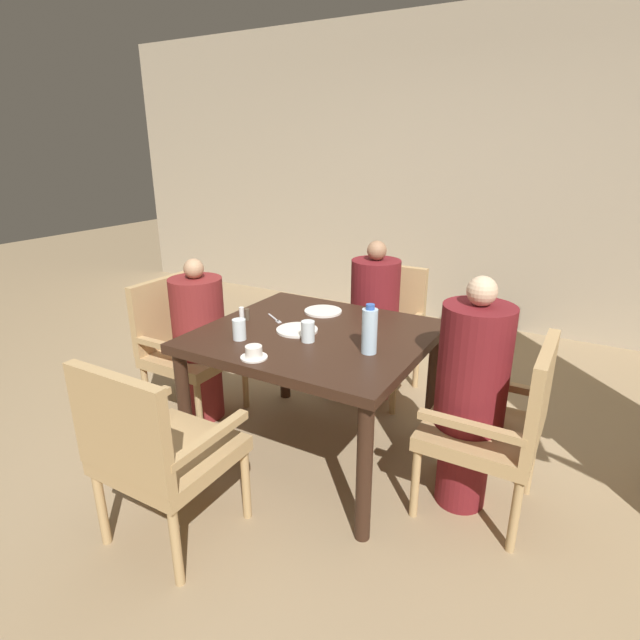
% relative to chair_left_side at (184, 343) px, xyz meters
% --- Properties ---
extents(ground_plane, '(16.00, 16.00, 0.00)m').
position_rel_chair_left_side_xyz_m(ground_plane, '(0.97, 0.00, -0.48)').
color(ground_plane, '#9E8460').
extents(wall_back, '(8.00, 0.06, 2.80)m').
position_rel_chair_left_side_xyz_m(wall_back, '(0.97, 2.67, 0.92)').
color(wall_back, tan).
rests_on(wall_back, ground_plane).
extents(dining_table, '(1.16, 1.06, 0.74)m').
position_rel_chair_left_side_xyz_m(dining_table, '(0.97, 0.00, 0.17)').
color(dining_table, '#331E14').
rests_on(dining_table, ground_plane).
extents(chair_left_side, '(0.51, 0.51, 0.88)m').
position_rel_chair_left_side_xyz_m(chair_left_side, '(0.00, 0.00, 0.00)').
color(chair_left_side, tan).
rests_on(chair_left_side, ground_plane).
extents(diner_in_left_chair, '(0.32, 0.32, 1.04)m').
position_rel_chair_left_side_xyz_m(diner_in_left_chair, '(0.14, 0.00, 0.05)').
color(diner_in_left_chair, maroon).
rests_on(diner_in_left_chair, ground_plane).
extents(chair_far_side, '(0.51, 0.51, 0.88)m').
position_rel_chair_left_side_xyz_m(chair_far_side, '(0.97, 0.92, 0.00)').
color(chair_far_side, tan).
rests_on(chair_far_side, ground_plane).
extents(diner_in_far_chair, '(0.32, 0.32, 1.09)m').
position_rel_chair_left_side_xyz_m(diner_in_far_chair, '(0.97, 0.78, 0.08)').
color(diner_in_far_chair, maroon).
rests_on(diner_in_far_chair, ground_plane).
extents(chair_right_side, '(0.51, 0.51, 0.88)m').
position_rel_chair_left_side_xyz_m(chair_right_side, '(1.93, 0.00, 0.00)').
color(chair_right_side, tan).
rests_on(chair_right_side, ground_plane).
extents(diner_in_right_chair, '(0.32, 0.32, 1.14)m').
position_rel_chair_left_side_xyz_m(diner_in_right_chair, '(1.80, 0.00, 0.11)').
color(diner_in_right_chair, maroon).
rests_on(diner_in_right_chair, ground_plane).
extents(chair_near_corner, '(0.51, 0.51, 0.88)m').
position_rel_chair_left_side_xyz_m(chair_near_corner, '(0.74, -0.92, 0.00)').
color(chair_near_corner, tan).
rests_on(chair_near_corner, ground_plane).
extents(plate_main_left, '(0.22, 0.22, 0.01)m').
position_rel_chair_left_side_xyz_m(plate_main_left, '(0.88, -0.04, 0.26)').
color(plate_main_left, white).
rests_on(plate_main_left, dining_table).
extents(plate_main_right, '(0.22, 0.22, 0.01)m').
position_rel_chair_left_side_xyz_m(plate_main_right, '(0.84, 0.31, 0.26)').
color(plate_main_right, white).
rests_on(plate_main_right, dining_table).
extents(teacup_with_saucer, '(0.13, 0.13, 0.06)m').
position_rel_chair_left_side_xyz_m(teacup_with_saucer, '(0.89, -0.44, 0.28)').
color(teacup_with_saucer, white).
rests_on(teacup_with_saucer, dining_table).
extents(water_bottle, '(0.07, 0.07, 0.24)m').
position_rel_chair_left_side_xyz_m(water_bottle, '(1.33, -0.11, 0.37)').
color(water_bottle, silver).
rests_on(water_bottle, dining_table).
extents(glass_tall_near, '(0.07, 0.07, 0.11)m').
position_rel_chair_left_side_xyz_m(glass_tall_near, '(1.00, -0.13, 0.31)').
color(glass_tall_near, silver).
rests_on(glass_tall_near, dining_table).
extents(glass_tall_mid, '(0.07, 0.07, 0.11)m').
position_rel_chair_left_side_xyz_m(glass_tall_mid, '(0.69, -0.28, 0.31)').
color(glass_tall_mid, silver).
rests_on(glass_tall_mid, dining_table).
extents(salt_shaker, '(0.03, 0.03, 0.07)m').
position_rel_chair_left_side_xyz_m(salt_shaker, '(0.50, -0.03, 0.29)').
color(salt_shaker, white).
rests_on(salt_shaker, dining_table).
extents(pepper_shaker, '(0.03, 0.03, 0.07)m').
position_rel_chair_left_side_xyz_m(pepper_shaker, '(0.54, -0.03, 0.29)').
color(pepper_shaker, '#4C3D2D').
rests_on(pepper_shaker, dining_table).
extents(fork_beside_plate, '(0.15, 0.11, 0.00)m').
position_rel_chair_left_side_xyz_m(fork_beside_plate, '(0.68, 0.06, 0.26)').
color(fork_beside_plate, silver).
rests_on(fork_beside_plate, dining_table).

